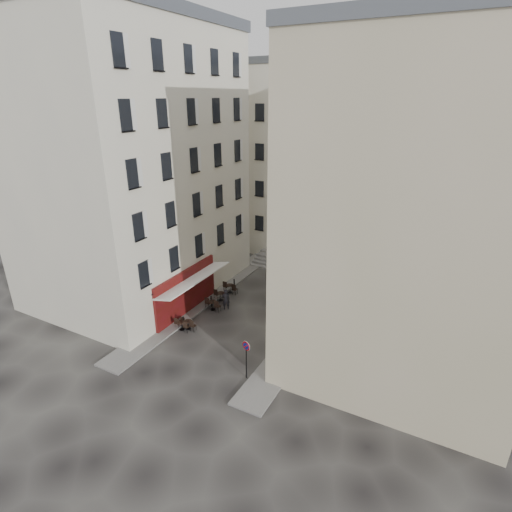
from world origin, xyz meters
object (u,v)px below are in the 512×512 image
Objects in this scene: pedestrian at (226,299)px; bistro_table_a at (182,325)px; bistro_table_b at (189,324)px; no_parking_sign at (246,353)px.

bistro_table_a is at bearing 35.77° from pedestrian.
bistro_table_a reaches higher than bistro_table_b.
pedestrian is at bearing 74.14° from bistro_table_a.
no_parking_sign is 7.06m from bistro_table_a.
bistro_table_a is at bearing -135.57° from bistro_table_b.
no_parking_sign is at bearing -23.55° from bistro_table_b.
no_parking_sign reaches higher than bistro_table_a.
no_parking_sign is 6.88m from bistro_table_b.
pedestrian reaches higher than bistro_table_b.
bistro_table_b is (0.33, 0.32, -0.01)m from bistro_table_a.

